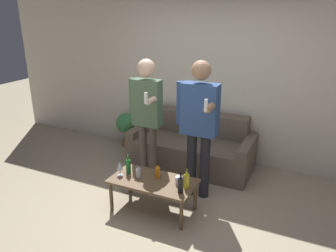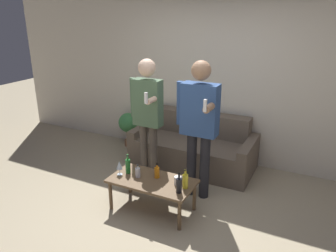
# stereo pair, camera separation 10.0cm
# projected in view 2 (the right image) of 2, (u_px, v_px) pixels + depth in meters

# --- Properties ---
(ground_plane) EXTENTS (16.00, 16.00, 0.00)m
(ground_plane) POSITION_uv_depth(u_px,v_px,m) (159.00, 219.00, 3.87)
(ground_plane) COLOR tan
(wall_back) EXTENTS (8.00, 0.06, 2.70)m
(wall_back) POSITION_uv_depth(u_px,v_px,m) (218.00, 77.00, 5.07)
(wall_back) COLOR beige
(wall_back) RESTS_ON ground_plane
(couch) EXTENTS (1.86, 0.87, 0.80)m
(couch) POSITION_uv_depth(u_px,v_px,m) (194.00, 148.00, 5.13)
(couch) COLOR #6B5B4C
(couch) RESTS_ON ground_plane
(coffee_table) EXTENTS (1.03, 0.54, 0.41)m
(coffee_table) POSITION_uv_depth(u_px,v_px,m) (152.00, 183.00, 3.94)
(coffee_table) COLOR brown
(coffee_table) RESTS_ON ground_plane
(bottle_orange) EXTENTS (0.06, 0.06, 0.18)m
(bottle_orange) POSITION_uv_depth(u_px,v_px,m) (157.00, 172.00, 3.95)
(bottle_orange) COLOR orange
(bottle_orange) RESTS_ON coffee_table
(bottle_green) EXTENTS (0.07, 0.07, 0.23)m
(bottle_green) POSITION_uv_depth(u_px,v_px,m) (185.00, 181.00, 3.72)
(bottle_green) COLOR yellow
(bottle_green) RESTS_ON coffee_table
(bottle_dark) EXTENTS (0.06, 0.06, 0.24)m
(bottle_dark) POSITION_uv_depth(u_px,v_px,m) (179.00, 185.00, 3.62)
(bottle_dark) COLOR black
(bottle_dark) RESTS_ON coffee_table
(bottle_yellow) EXTENTS (0.06, 0.06, 0.25)m
(bottle_yellow) POSITION_uv_depth(u_px,v_px,m) (128.00, 166.00, 4.06)
(bottle_yellow) COLOR #23752D
(bottle_yellow) RESTS_ON coffee_table
(bottle_red) EXTENTS (0.06, 0.06, 0.16)m
(bottle_red) POSITION_uv_depth(u_px,v_px,m) (138.00, 172.00, 3.97)
(bottle_red) COLOR silver
(bottle_red) RESTS_ON coffee_table
(wine_glass_near) EXTENTS (0.07, 0.07, 0.18)m
(wine_glass_near) POSITION_uv_depth(u_px,v_px,m) (119.00, 165.00, 4.01)
(wine_glass_near) COLOR silver
(wine_glass_near) RESTS_ON coffee_table
(cup_on_table) EXTENTS (0.08, 0.08, 0.10)m
(cup_on_table) POSITION_uv_depth(u_px,v_px,m) (178.00, 180.00, 3.81)
(cup_on_table) COLOR white
(cup_on_table) RESTS_ON coffee_table
(person_standing_left) EXTENTS (0.46, 0.44, 1.74)m
(person_standing_left) POSITION_uv_depth(u_px,v_px,m) (147.00, 111.00, 4.40)
(person_standing_left) COLOR brown
(person_standing_left) RESTS_ON ground_plane
(person_standing_right) EXTENTS (0.54, 0.46, 1.78)m
(person_standing_right) POSITION_uv_depth(u_px,v_px,m) (199.00, 120.00, 4.02)
(person_standing_right) COLOR #232328
(person_standing_right) RESTS_ON ground_plane
(potted_plant) EXTENTS (0.34, 0.34, 0.61)m
(potted_plant) POSITION_uv_depth(u_px,v_px,m) (128.00, 124.00, 5.82)
(potted_plant) COLOR #936042
(potted_plant) RESTS_ON ground_plane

